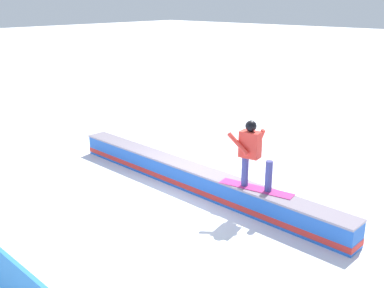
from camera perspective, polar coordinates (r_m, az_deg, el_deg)
The scene contains 3 objects.
ground_plane at distance 10.32m, azimuth 0.35°, elevation -5.80°, with size 120.00×120.00×0.00m, color white.
grind_box at distance 10.22m, azimuth 0.35°, elevation -4.54°, with size 7.73×0.82×0.54m.
snowboarder at distance 8.89m, azimuth 7.61°, elevation -1.06°, with size 1.57×0.57×1.38m.
Camera 1 is at (-6.27, 7.06, 4.15)m, focal length 42.14 mm.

